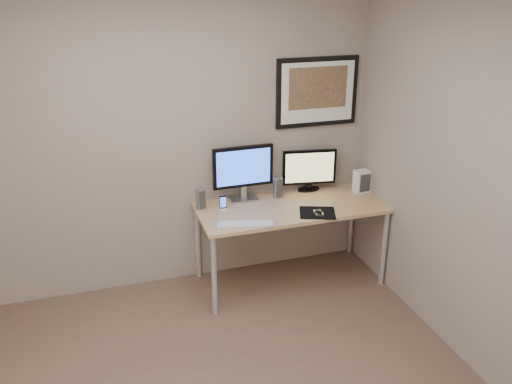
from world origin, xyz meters
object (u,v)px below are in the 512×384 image
at_px(framed_art, 317,92).
at_px(desk, 291,213).
at_px(monitor_tv, 309,169).
at_px(fan_unit, 362,181).
at_px(speaker_right, 278,187).
at_px(speaker_left, 200,199).
at_px(keyboard, 245,224).
at_px(phone_dock, 223,203).
at_px(monitor_large, 243,171).

bearing_deg(framed_art, desk, -136.54).
bearing_deg(monitor_tv, framed_art, 45.63).
bearing_deg(fan_unit, speaker_right, 165.09).
bearing_deg(framed_art, speaker_left, -171.39).
relative_size(speaker_left, keyboard, 0.41).
bearing_deg(phone_dock, keyboard, -70.56).
bearing_deg(speaker_left, phone_dock, -42.68).
relative_size(framed_art, monitor_tv, 1.54).
relative_size(monitor_large, phone_dock, 4.12).
height_order(framed_art, monitor_large, framed_art).
bearing_deg(fan_unit, monitor_tv, 150.53).
height_order(framed_art, speaker_left, framed_art).
relative_size(framed_art, speaker_left, 3.98).
relative_size(keyboard, fan_unit, 2.20).
bearing_deg(phone_dock, monitor_tv, 16.75).
xyz_separation_m(phone_dock, fan_unit, (1.30, 0.01, 0.04)).
bearing_deg(speaker_left, monitor_tv, -13.23).
height_order(phone_dock, fan_unit, fan_unit).
relative_size(desk, monitor_tv, 3.28).
xyz_separation_m(speaker_left, phone_dock, (0.18, -0.08, -0.03)).
bearing_deg(speaker_right, phone_dock, -170.11).
distance_m(speaker_right, phone_dock, 0.54).
relative_size(monitor_large, speaker_right, 2.72).
relative_size(monitor_tv, speaker_left, 2.59).
bearing_deg(monitor_large, monitor_tv, 1.44).
distance_m(desk, phone_dock, 0.59).
relative_size(monitor_tv, fan_unit, 2.34).
bearing_deg(monitor_large, framed_art, 5.23).
relative_size(desk, keyboard, 3.49).
height_order(monitor_large, keyboard, monitor_large).
bearing_deg(keyboard, fan_unit, 30.49).
height_order(keyboard, fan_unit, fan_unit).
bearing_deg(speaker_right, monitor_large, 168.74).
xyz_separation_m(desk, speaker_right, (-0.05, 0.21, 0.16)).
relative_size(speaker_right, phone_dock, 1.51).
relative_size(desk, framed_art, 2.13).
height_order(desk, monitor_tv, monitor_tv).
relative_size(speaker_right, fan_unit, 0.95).
xyz_separation_m(framed_art, monitor_large, (-0.70, -0.08, -0.62)).
xyz_separation_m(monitor_tv, phone_dock, (-0.86, -0.19, -0.14)).
bearing_deg(desk, speaker_right, 102.74).
bearing_deg(keyboard, framed_art, 49.31).
bearing_deg(speaker_right, desk, -80.12).
bearing_deg(keyboard, speaker_right, 60.84).
height_order(monitor_large, monitor_tv, monitor_large).
bearing_deg(monitor_tv, monitor_large, -168.23).
distance_m(speaker_right, keyboard, 0.64).
relative_size(monitor_large, monitor_tv, 1.10).
xyz_separation_m(framed_art, keyboard, (-0.83, -0.58, -0.88)).
xyz_separation_m(monitor_tv, fan_unit, (0.44, -0.18, -0.10)).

